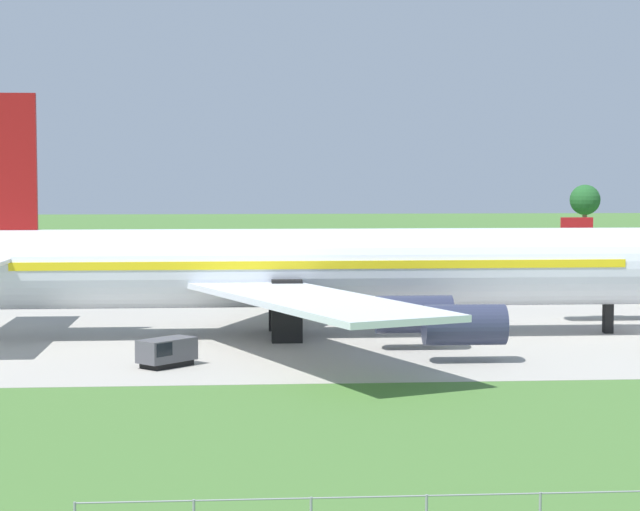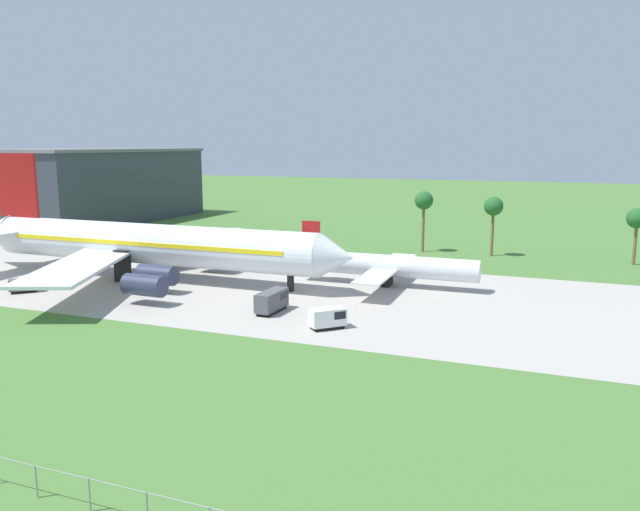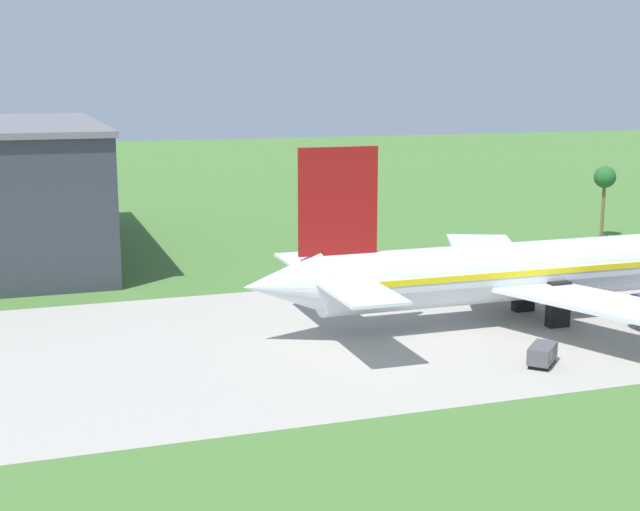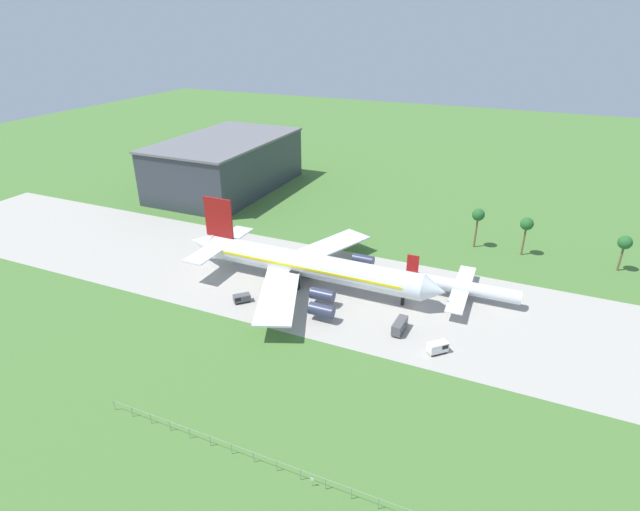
# 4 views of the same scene
# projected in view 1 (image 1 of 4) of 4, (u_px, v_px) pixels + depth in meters

# --- Properties ---
(jet_airliner) EXTENTS (70.23, 56.46, 19.60)m
(jet_airliner) POSITION_uv_depth(u_px,v_px,m) (304.00, 269.00, 93.92)
(jet_airliner) COLOR silver
(jet_airliner) RESTS_ON ground_plane
(fuel_truck) EXTENTS (4.23, 4.23, 1.96)m
(fuel_truck) POSITION_uv_depth(u_px,v_px,m) (165.00, 352.00, 79.03)
(fuel_truck) COLOR black
(fuel_truck) RESTS_ON ground_plane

